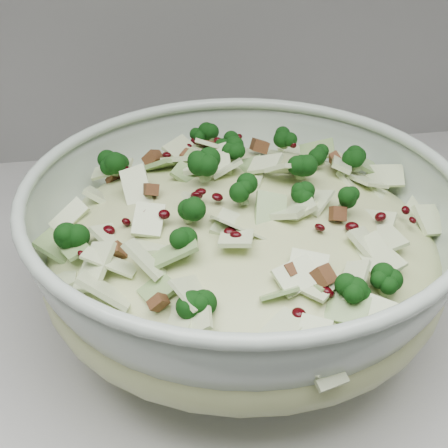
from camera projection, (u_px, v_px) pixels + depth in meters
name	position (u px, v px, depth m)	size (l,w,h in m)	color
mixing_bowl	(243.00, 253.00, 0.56)	(0.46, 0.46, 0.15)	#ADBEAE
salad	(243.00, 230.00, 0.54)	(0.36, 0.36, 0.15)	beige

